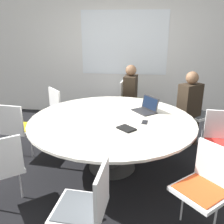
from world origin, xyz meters
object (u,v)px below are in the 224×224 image
(chair_6, at_px, (206,183))
(spiral_notebook, at_px, (126,128))
(chair_2, at_px, (62,107))
(chair_5, at_px, (87,203))
(chair_0, at_px, (195,110))
(person_0, at_px, (190,103))
(chair_7, at_px, (222,139))
(cell_phone, at_px, (145,122))
(chair_1, at_px, (129,98))
(laptop, at_px, (146,108))
(chair_3, at_px, (16,126))
(person_1, at_px, (131,92))
(chair_4, at_px, (1,165))

(chair_6, relative_size, spiral_notebook, 3.44)
(chair_2, xyz_separation_m, chair_5, (0.96, -2.43, 0.00))
(chair_2, relative_size, chair_6, 1.00)
(chair_0, relative_size, spiral_notebook, 3.44)
(person_0, bearing_deg, chair_7, 66.57)
(chair_6, xyz_separation_m, cell_phone, (-0.56, 0.95, 0.20))
(chair_5, bearing_deg, chair_1, 1.11)
(chair_5, distance_m, laptop, 1.87)
(chair_3, bearing_deg, person_1, 46.93)
(chair_3, xyz_separation_m, chair_5, (1.37, -1.52, 0.00))
(chair_3, relative_size, chair_6, 1.00)
(chair_3, bearing_deg, chair_2, 72.19)
(chair_4, distance_m, chair_7, 2.66)
(chair_3, height_order, laptop, laptop)
(chair_4, relative_size, chair_5, 1.00)
(chair_0, bearing_deg, chair_2, -35.41)
(chair_7, height_order, cell_phone, chair_7)
(spiral_notebook, bearing_deg, chair_6, -41.93)
(chair_6, bearing_deg, person_0, -46.96)
(chair_4, bearing_deg, chair_2, 49.66)
(person_1, bearing_deg, chair_7, 46.10)
(laptop, height_order, spiral_notebook, laptop)
(chair_7, bearing_deg, chair_5, 47.63)
(chair_3, xyz_separation_m, person_1, (1.62, 1.37, 0.19))
(chair_0, height_order, laptop, laptop)
(chair_6, relative_size, person_1, 0.72)
(chair_0, bearing_deg, chair_6, 43.38)
(laptop, bearing_deg, chair_5, -53.92)
(cell_phone, bearing_deg, chair_3, 174.62)
(chair_0, bearing_deg, laptop, 3.39)
(chair_2, relative_size, chair_3, 1.00)
(chair_0, relative_size, chair_6, 1.00)
(person_0, distance_m, spiral_notebook, 1.56)
(person_0, relative_size, cell_phone, 8.31)
(chair_0, relative_size, chair_5, 1.00)
(chair_0, bearing_deg, chair_4, 2.60)
(chair_6, bearing_deg, cell_phone, -10.73)
(chair_6, bearing_deg, chair_5, 69.66)
(chair_1, height_order, chair_6, same)
(chair_4, bearing_deg, person_1, 23.75)
(laptop, bearing_deg, chair_3, -120.14)
(chair_5, bearing_deg, chair_2, 26.16)
(chair_0, relative_size, chair_7, 1.00)
(person_0, bearing_deg, chair_3, -20.88)
(chair_4, relative_size, spiral_notebook, 3.44)
(chair_2, xyz_separation_m, chair_4, (-0.07, -1.95, 0.00))
(chair_3, bearing_deg, chair_4, -64.76)
(chair_6, relative_size, cell_phone, 5.94)
(chair_1, height_order, chair_4, same)
(chair_5, height_order, person_1, person_1)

